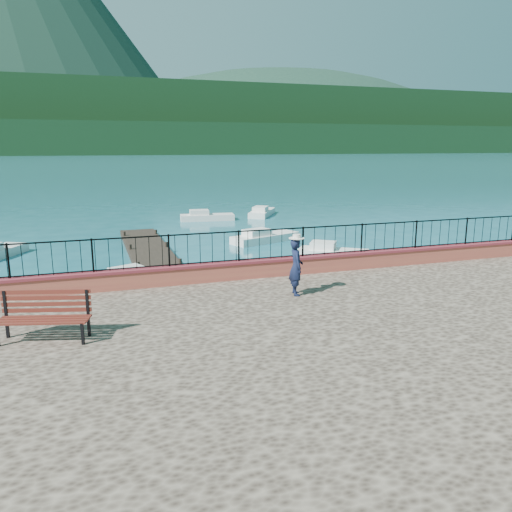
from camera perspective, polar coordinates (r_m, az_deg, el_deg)
ground at (r=13.18m, az=4.08°, el=-11.54°), size 2000.00×2000.00×0.00m
promenade at (r=8.41m, az=21.45°, el=-23.02°), size 30.00×20.00×1.20m
parapet at (r=15.99m, az=-0.93°, el=-1.50°), size 28.00×0.46×0.58m
railing at (r=15.82m, az=-0.94°, el=1.18°), size 27.00×0.05×0.95m
dock at (r=23.82m, az=-11.62°, el=-0.37°), size 2.00×16.00×0.30m
far_forest at (r=311.14m, az=-18.16°, el=12.62°), size 900.00×60.00×18.00m
foothills at (r=371.49m, az=-18.43°, el=14.50°), size 900.00×120.00×44.00m
companion_hill at (r=613.72m, az=2.97°, el=12.04°), size 448.00×384.00×180.00m
park_bench at (r=11.88m, az=-23.01°, el=-7.43°), size 2.03×1.12×1.08m
person at (r=14.13m, az=4.61°, el=-1.24°), size 0.49×0.65×1.63m
hat at (r=13.94m, az=4.67°, el=2.25°), size 0.44×0.44×0.12m
boat_0 at (r=20.12m, az=-13.08°, el=-2.09°), size 3.72×2.56×0.80m
boat_1 at (r=24.48m, az=8.81°, el=0.68°), size 3.46×2.99×0.80m
boat_2 at (r=28.36m, az=1.07°, el=2.45°), size 4.31×2.64×0.80m
boat_4 at (r=36.74m, az=-5.60°, el=4.71°), size 4.00×1.76×0.80m
boat_5 at (r=39.03m, az=0.70°, el=5.23°), size 3.22×4.12×0.80m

